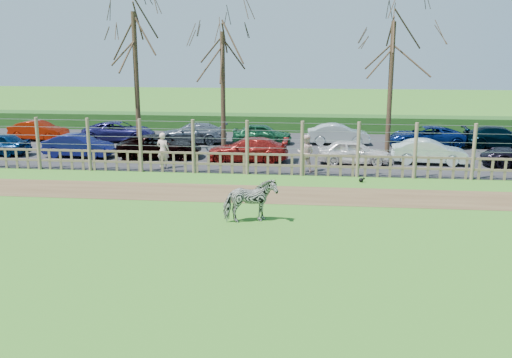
# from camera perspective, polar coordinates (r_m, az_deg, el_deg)

# --- Properties ---
(ground) EXTENTS (120.00, 120.00, 0.00)m
(ground) POSITION_cam_1_polar(r_m,az_deg,el_deg) (18.63, -3.90, -4.99)
(ground) COLOR #5B9334
(ground) RESTS_ON ground
(dirt_strip) EXTENTS (34.00, 2.80, 0.01)m
(dirt_strip) POSITION_cam_1_polar(r_m,az_deg,el_deg) (22.89, -1.95, -1.45)
(dirt_strip) COLOR brown
(dirt_strip) RESTS_ON ground
(asphalt) EXTENTS (44.00, 13.00, 0.04)m
(asphalt) POSITION_cam_1_polar(r_m,az_deg,el_deg) (32.59, 0.52, 3.06)
(asphalt) COLOR #232326
(asphalt) RESTS_ON ground
(hedge) EXTENTS (46.00, 2.00, 1.10)m
(hedge) POSITION_cam_1_polar(r_m,az_deg,el_deg) (39.39, 1.53, 5.63)
(hedge) COLOR #1E4716
(hedge) RESTS_ON ground
(fence) EXTENTS (30.16, 0.16, 2.50)m
(fence) POSITION_cam_1_polar(r_m,az_deg,el_deg) (26.09, -0.89, 2.20)
(fence) COLOR brown
(fence) RESTS_ON ground
(tree_left) EXTENTS (4.80, 4.80, 7.88)m
(tree_left) POSITION_cam_1_polar(r_m,az_deg,el_deg) (31.42, -12.01, 12.65)
(tree_left) COLOR #3D2B1E
(tree_left) RESTS_ON ground
(tree_mid) EXTENTS (4.80, 4.80, 6.83)m
(tree_mid) POSITION_cam_1_polar(r_m,az_deg,el_deg) (31.34, -3.36, 11.54)
(tree_mid) COLOR #3D2B1E
(tree_mid) RESTS_ON ground
(tree_right) EXTENTS (4.80, 4.80, 7.35)m
(tree_right) POSITION_cam_1_polar(r_m,az_deg,el_deg) (31.64, 13.45, 11.90)
(tree_right) COLOR #3D2B1E
(tree_right) RESTS_ON ground
(zebra) EXTENTS (1.93, 1.36, 1.49)m
(zebra) POSITION_cam_1_polar(r_m,az_deg,el_deg) (19.07, -0.60, -2.19)
(zebra) COLOR gray
(zebra) RESTS_ON ground
(visitor_a) EXTENTS (0.70, 0.53, 1.72)m
(visitor_a) POSITION_cam_1_polar(r_m,az_deg,el_deg) (27.55, -9.28, 2.84)
(visitor_a) COLOR beige
(visitor_a) RESTS_ON asphalt
(visitor_b) EXTENTS (0.99, 0.86, 1.72)m
(visitor_b) POSITION_cam_1_polar(r_m,az_deg,el_deg) (26.60, 5.00, 2.59)
(visitor_b) COLOR beige
(visitor_b) RESTS_ON asphalt
(crow) EXTENTS (0.26, 0.19, 0.21)m
(crow) POSITION_cam_1_polar(r_m,az_deg,el_deg) (25.15, 10.50, -0.08)
(crow) COLOR black
(crow) RESTS_ON ground
(car_1) EXTENTS (3.74, 1.57, 1.20)m
(car_1) POSITION_cam_1_polar(r_m,az_deg,el_deg) (31.39, -17.31, 3.20)
(car_1) COLOR #0E124F
(car_1) RESTS_ON asphalt
(car_2) EXTENTS (4.51, 2.46, 1.20)m
(car_2) POSITION_cam_1_polar(r_m,az_deg,el_deg) (30.17, -9.58, 3.23)
(car_2) COLOR black
(car_2) RESTS_ON asphalt
(car_3) EXTENTS (4.14, 1.68, 1.20)m
(car_3) POSITION_cam_1_polar(r_m,az_deg,el_deg) (28.87, -0.85, 2.96)
(car_3) COLOR maroon
(car_3) RESTS_ON asphalt
(car_4) EXTENTS (3.58, 1.58, 1.20)m
(car_4) POSITION_cam_1_polar(r_m,az_deg,el_deg) (28.67, 9.72, 2.70)
(car_4) COLOR white
(car_4) RESTS_ON asphalt
(car_5) EXTENTS (3.73, 1.54, 1.20)m
(car_5) POSITION_cam_1_polar(r_m,az_deg,el_deg) (29.53, 16.92, 2.61)
(car_5) COLOR silver
(car_5) RESTS_ON asphalt
(car_7) EXTENTS (3.77, 1.72, 1.20)m
(car_7) POSITION_cam_1_polar(r_m,az_deg,el_deg) (37.63, -20.89, 4.53)
(car_7) COLOR maroon
(car_7) RESTS_ON asphalt
(car_8) EXTENTS (4.52, 2.48, 1.20)m
(car_8) POSITION_cam_1_polar(r_m,az_deg,el_deg) (35.90, -13.50, 4.65)
(car_8) COLOR #1B1953
(car_8) RESTS_ON asphalt
(car_9) EXTENTS (4.17, 1.78, 1.20)m
(car_9) POSITION_cam_1_polar(r_m,az_deg,el_deg) (34.45, -6.39, 4.58)
(car_9) COLOR #4E5967
(car_9) RESTS_ON asphalt
(car_10) EXTENTS (3.54, 1.47, 1.20)m
(car_10) POSITION_cam_1_polar(r_m,az_deg,el_deg) (34.02, 0.61, 4.55)
(car_10) COLOR #185430
(car_10) RESTS_ON asphalt
(car_11) EXTENTS (3.70, 1.46, 1.20)m
(car_11) POSITION_cam_1_polar(r_m,az_deg,el_deg) (34.17, 8.23, 4.45)
(car_11) COLOR silver
(car_11) RESTS_ON asphalt
(car_12) EXTENTS (4.40, 2.18, 1.20)m
(car_12) POSITION_cam_1_polar(r_m,az_deg,el_deg) (34.37, 16.62, 4.09)
(car_12) COLOR #06164D
(car_12) RESTS_ON asphalt
(car_13) EXTENTS (4.25, 2.00, 1.20)m
(car_13) POSITION_cam_1_polar(r_m,az_deg,el_deg) (35.53, 23.20, 3.85)
(car_13) COLOR black
(car_13) RESTS_ON asphalt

